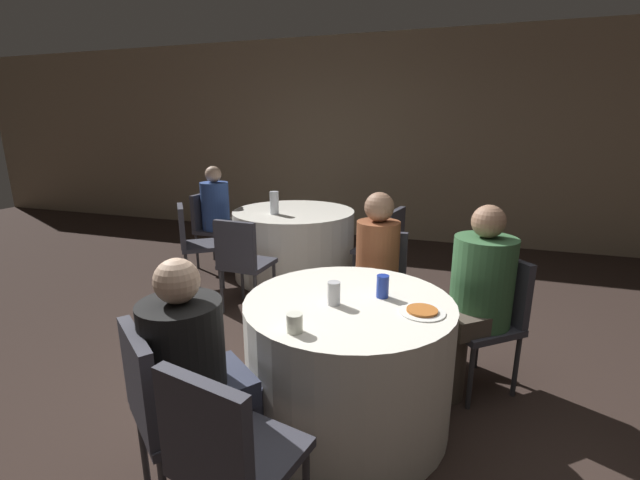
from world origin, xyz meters
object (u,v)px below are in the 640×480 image
person_floral_shirt (375,276)px  person_black_shirt (202,377)px  pizza_plate_near (422,311)px  soda_can_silver (334,293)px  table_far (294,243)px  chair_far_southwest (192,238)px  soda_can_blue (383,286)px  chair_far_west (210,223)px  chair_near_northeast (491,310)px  chair_near_north (379,277)px  chair_far_south (242,257)px  chair_near_south (225,451)px  bottle_far (274,203)px  chair_far_east (386,243)px  person_green_jacket (472,300)px  person_blue_shirt (221,218)px  chair_near_southwest (166,401)px  table_near (348,362)px

person_floral_shirt → person_black_shirt: person_floral_shirt is taller
person_floral_shirt → pizza_plate_near: size_ratio=5.13×
soda_can_silver → table_far: bearing=116.7°
chair_far_southwest → soda_can_blue: 2.60m
person_black_shirt → chair_far_west: bearing=158.6°
chair_near_northeast → soda_can_silver: 1.09m
chair_near_north → chair_far_west: (-2.21, 1.20, 0.00)m
table_far → chair_far_south: size_ratio=1.53×
person_floral_shirt → chair_far_southwest: bearing=-20.6°
chair_near_south → person_floral_shirt: person_floral_shirt is taller
pizza_plate_near → bottle_far: bearing=130.7°
soda_can_silver → chair_near_northeast: bearing=40.5°
chair_far_east → soda_can_blue: bearing=-159.8°
person_green_jacket → chair_far_west: bearing=20.6°
chair_near_south → soda_can_silver: (0.13, 0.87, 0.27)m
person_blue_shirt → soda_can_silver: size_ratio=9.56×
pizza_plate_near → person_blue_shirt: bearing=138.3°
bottle_far → chair_far_south: bearing=-85.9°
pizza_plate_near → chair_far_west: bearing=140.1°
chair_far_west → pizza_plate_near: size_ratio=3.73×
chair_far_southwest → soda_can_blue: (2.18, -1.40, 0.27)m
pizza_plate_near → soda_can_silver: 0.45m
chair_near_south → chair_far_south: same height
chair_near_northeast → person_green_jacket: (-0.12, -0.10, 0.09)m
chair_far_west → person_blue_shirt: bearing=90.0°
chair_near_south → chair_far_east: size_ratio=1.00×
chair_near_northeast → pizza_plate_near: bearing=110.9°
table_far → chair_near_south: (0.98, -3.09, 0.15)m
chair_far_south → person_black_shirt: (0.76, -1.74, 0.05)m
table_far → chair_far_east: (1.04, -0.20, 0.15)m
chair_far_west → pizza_plate_near: bearing=50.8°
chair_near_southwest → chair_near_south: same height
table_near → person_floral_shirt: bearing=91.3°
chair_far_east → bottle_far: (-1.16, -0.03, 0.33)m
chair_far_southwest → person_black_shirt: size_ratio=0.76×
chair_near_northeast → chair_near_north: bearing=25.9°
chair_far_southwest → soda_can_blue: size_ratio=6.95×
person_green_jacket → chair_far_east: bearing=-11.3°
person_green_jacket → chair_near_north: bearing=16.0°
chair_near_south → person_blue_shirt: bearing=132.9°
chair_near_north → chair_far_west: size_ratio=1.00×
table_near → chair_far_southwest: (-2.02, 1.50, 0.15)m
chair_far_east → chair_near_south: bearing=-170.1°
chair_near_northeast → chair_near_southwest: bearing=97.0°
table_far → pizza_plate_near: bearing=-54.4°
person_green_jacket → table_near: bearing=90.0°
person_black_shirt → bottle_far: person_black_shirt is taller
chair_near_northeast → person_blue_shirt: size_ratio=0.73×
soda_can_blue → bottle_far: bearing=128.7°
chair_near_north → person_blue_shirt: size_ratio=0.73×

